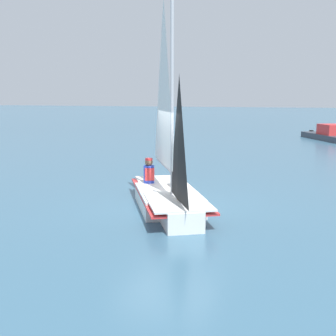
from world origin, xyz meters
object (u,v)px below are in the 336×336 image
object	(u,v)px
sailboat_main	(168,179)
motorboat_distant	(330,134)
sailor_helm	(176,181)
sailor_crew	(149,177)

from	to	relation	value
sailboat_main	motorboat_distant	world-z (taller)	sailboat_main
sailor_helm	sailor_crew	world-z (taller)	same
sailboat_main	sailor_helm	distance (m)	0.53
sailboat_main	motorboat_distant	size ratio (longest dim) A/B	1.04
motorboat_distant	sailor_helm	bearing A→B (deg)	-38.45
sailboat_main	sailor_helm	xyz separation A→B (m)	(-0.50, 0.04, -0.14)
sailor_crew	motorboat_distant	world-z (taller)	sailor_crew
sailboat_main	sailor_crew	distance (m)	1.13
sailboat_main	motorboat_distant	xyz separation A→B (m)	(-21.21, 3.04, -0.40)
sailor_crew	motorboat_distant	bearing A→B (deg)	135.67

